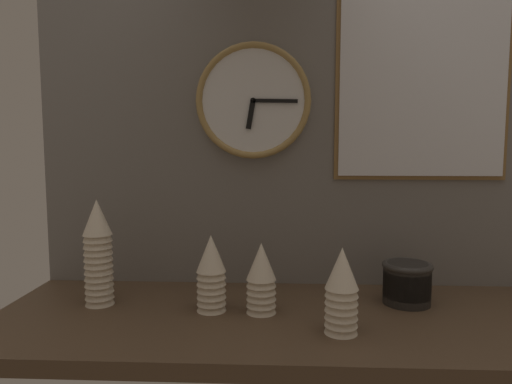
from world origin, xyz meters
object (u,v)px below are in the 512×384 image
(bowl_stack_right, at_px, (407,282))
(menu_board, at_px, (423,74))
(cup_stack_far_left, at_px, (98,252))
(wall_clock, at_px, (253,101))
(cup_stack_center_left, at_px, (211,273))
(cup_stack_center, at_px, (261,278))
(cup_stack_center_right, at_px, (342,291))

(bowl_stack_right, bearing_deg, menu_board, 66.15)
(cup_stack_far_left, relative_size, wall_clock, 0.83)
(cup_stack_center_left, bearing_deg, cup_stack_center, -3.96)
(cup_stack_center, xyz_separation_m, cup_stack_center_left, (-0.13, 0.01, 0.01))
(cup_stack_center_right, distance_m, menu_board, 0.70)
(cup_stack_center_right, xyz_separation_m, bowl_stack_right, (0.20, 0.20, -0.04))
(cup_stack_far_left, relative_size, cup_stack_center_right, 1.43)
(cup_stack_far_left, relative_size, bowl_stack_right, 2.14)
(cup_stack_far_left, bearing_deg, menu_board, 12.76)
(cup_stack_center, distance_m, wall_clock, 0.52)
(cup_stack_center_left, xyz_separation_m, cup_stack_center_right, (0.31, -0.13, 0.00))
(cup_stack_center_left, xyz_separation_m, menu_board, (0.59, 0.24, 0.53))
(cup_stack_center_left, height_order, menu_board, menu_board)
(cup_stack_center_left, bearing_deg, menu_board, 21.80)
(cup_stack_center_left, relative_size, cup_stack_center_right, 1.00)
(cup_stack_far_left, bearing_deg, cup_stack_center_left, -6.05)
(cup_stack_center, distance_m, cup_stack_center_left, 0.13)
(cup_stack_center_right, bearing_deg, cup_stack_far_left, 165.65)
(cup_stack_far_left, height_order, cup_stack_center_left, cup_stack_far_left)
(bowl_stack_right, xyz_separation_m, menu_board, (0.07, 0.16, 0.57))
(wall_clock, height_order, menu_board, menu_board)
(cup_stack_center, bearing_deg, cup_stack_center_right, -32.33)
(bowl_stack_right, distance_m, wall_clock, 0.67)
(bowl_stack_right, distance_m, menu_board, 0.60)
(cup_stack_center, height_order, cup_stack_center_left, cup_stack_center_left)
(cup_stack_far_left, bearing_deg, cup_stack_center, -5.43)
(cup_stack_center_right, xyz_separation_m, wall_clock, (-0.22, 0.35, 0.46))
(cup_stack_center_right, bearing_deg, bowl_stack_right, 45.07)
(cup_stack_center_left, distance_m, cup_stack_center_right, 0.34)
(cup_stack_center, distance_m, menu_board, 0.75)
(cup_stack_center_left, xyz_separation_m, wall_clock, (0.10, 0.23, 0.46))
(cup_stack_far_left, distance_m, cup_stack_center_left, 0.31)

